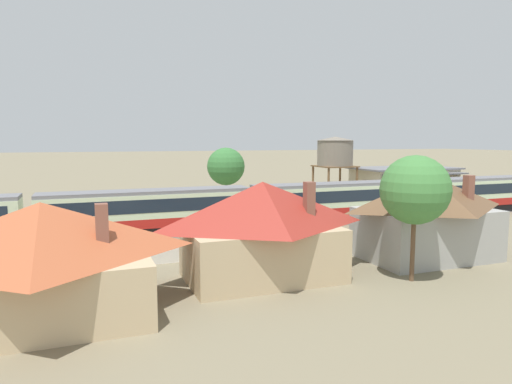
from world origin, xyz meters
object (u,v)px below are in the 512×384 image
(cottage_brown_roof, at_px, (427,215))
(yard_tree_1, at_px, (415,190))
(water_tower, at_px, (335,152))
(cottage_red_roof, at_px, (263,229))
(cottage_terracotta_roof, at_px, (43,258))
(yard_tree_0, at_px, (226,167))
(passenger_train, at_px, (253,205))
(station_building, at_px, (403,185))

(cottage_brown_roof, xyz_separation_m, yard_tree_1, (-4.47, -3.98, 2.38))
(water_tower, height_order, cottage_red_roof, water_tower)
(cottage_terracotta_roof, xyz_separation_m, yard_tree_1, (20.06, -1.74, 2.61))
(cottage_terracotta_roof, relative_size, yard_tree_0, 1.39)
(water_tower, xyz_separation_m, cottage_brown_roof, (-7.22, -24.96, -3.74))
(cottage_red_roof, distance_m, yard_tree_0, 35.98)
(passenger_train, xyz_separation_m, yard_tree_0, (3.37, 19.67, 2.50))
(station_building, height_order, cottage_red_roof, cottage_red_roof)
(cottage_red_roof, height_order, cottage_brown_roof, cottage_brown_roof)
(station_building, height_order, water_tower, water_tower)
(yard_tree_1, bearing_deg, station_building, 52.29)
(passenger_train, distance_m, yard_tree_0, 20.11)
(station_building, distance_m, yard_tree_0, 23.89)
(station_building, relative_size, yard_tree_1, 1.78)
(water_tower, xyz_separation_m, yard_tree_1, (-11.69, -28.94, -1.36))
(cottage_red_roof, bearing_deg, cottage_terracotta_roof, -171.57)
(station_building, xyz_separation_m, cottage_red_roof, (-29.59, -24.17, 0.66))
(passenger_train, distance_m, cottage_terracotta_roof, 23.99)
(water_tower, bearing_deg, yard_tree_1, -111.99)
(cottage_brown_roof, bearing_deg, station_building, 54.45)
(station_building, xyz_separation_m, cottage_terracotta_roof, (-41.45, -25.92, 0.44))
(station_building, relative_size, water_tower, 1.52)
(water_tower, xyz_separation_m, cottage_red_roof, (-19.90, -25.45, -3.74))
(water_tower, relative_size, yard_tree_0, 1.20)
(water_tower, bearing_deg, cottage_brown_roof, -106.14)
(station_building, height_order, yard_tree_1, yard_tree_1)
(yard_tree_0, bearing_deg, passenger_train, -99.71)
(water_tower, distance_m, yard_tree_0, 15.05)
(cottage_red_roof, bearing_deg, passenger_train, 71.75)
(station_building, bearing_deg, yard_tree_1, -127.71)
(water_tower, bearing_deg, station_building, -7.52)
(yard_tree_1, bearing_deg, cottage_brown_roof, 41.72)
(passenger_train, distance_m, water_tower, 18.58)
(station_building, relative_size, cottage_brown_roof, 1.38)
(cottage_brown_roof, distance_m, yard_tree_0, 34.76)
(station_building, distance_m, cottage_brown_roof, 29.11)
(water_tower, bearing_deg, passenger_train, -145.60)
(cottage_brown_roof, bearing_deg, yard_tree_1, -138.28)
(station_building, xyz_separation_m, cottage_brown_roof, (-16.92, -23.68, 0.67))
(station_building, bearing_deg, yard_tree_0, 153.05)
(cottage_red_roof, bearing_deg, yard_tree_1, -23.08)
(cottage_brown_roof, bearing_deg, passenger_train, 117.33)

